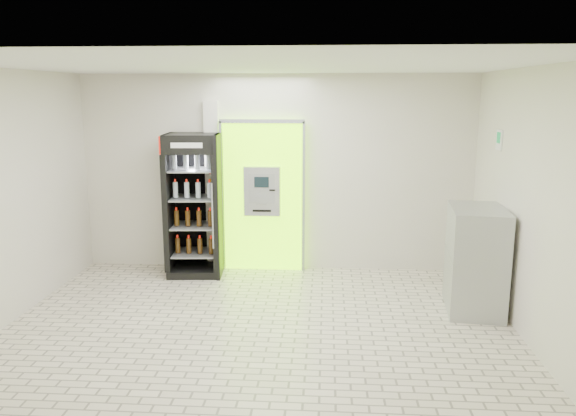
{
  "coord_description": "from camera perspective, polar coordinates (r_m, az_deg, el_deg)",
  "views": [
    {
      "loc": [
        0.77,
        -6.02,
        2.72
      ],
      "look_at": [
        0.27,
        1.2,
        1.23
      ],
      "focal_mm": 35.0,
      "sensor_mm": 36.0,
      "label": 1
    }
  ],
  "objects": [
    {
      "name": "pillar",
      "position": [
        8.76,
        -7.63,
        2.23
      ],
      "size": [
        0.22,
        0.11,
        2.6
      ],
      "color": "silver",
      "rests_on": "ground"
    },
    {
      "name": "atm_assembly",
      "position": [
        8.63,
        -2.57,
        1.3
      ],
      "size": [
        1.3,
        0.24,
        2.33
      ],
      "color": "#7DEC00",
      "rests_on": "ground"
    },
    {
      "name": "beverage_cooler",
      "position": [
        8.56,
        -9.43,
        0.06
      ],
      "size": [
        0.85,
        0.79,
        2.13
      ],
      "rotation": [
        0.0,
        0.0,
        0.08
      ],
      "color": "black",
      "rests_on": "ground"
    },
    {
      "name": "exit_sign",
      "position": [
        7.77,
        20.67,
        6.5
      ],
      "size": [
        0.02,
        0.22,
        0.26
      ],
      "color": "white",
      "rests_on": "room_shell"
    },
    {
      "name": "room_shell",
      "position": [
        6.13,
        -3.3,
        3.4
      ],
      "size": [
        6.0,
        6.0,
        6.0
      ],
      "color": "silver",
      "rests_on": "ground"
    },
    {
      "name": "ground",
      "position": [
        6.65,
        -3.12,
        -12.51
      ],
      "size": [
        6.0,
        6.0,
        0.0
      ],
      "primitive_type": "plane",
      "color": "beige",
      "rests_on": "ground"
    },
    {
      "name": "steel_cabinet",
      "position": [
        7.46,
        18.53,
        -4.98
      ],
      "size": [
        0.77,
        1.06,
        1.32
      ],
      "rotation": [
        0.0,
        0.0,
        -0.11
      ],
      "color": "#9EA1A5",
      "rests_on": "ground"
    }
  ]
}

